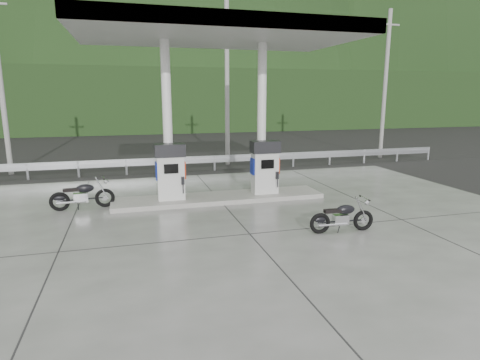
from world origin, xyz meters
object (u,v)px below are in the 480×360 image
object	(u,v)px
gas_pump_right	(265,167)
motorcycle_right	(342,217)
gas_pump_left	(170,172)
motorcycle_left	(82,196)

from	to	relation	value
gas_pump_right	motorcycle_right	bearing A→B (deg)	-79.52
gas_pump_right	gas_pump_left	bearing A→B (deg)	180.00
gas_pump_left	motorcycle_left	size ratio (longest dim) A/B	1.01
gas_pump_left	motorcycle_right	distance (m)	5.63
gas_pump_left	motorcycle_left	distance (m)	2.78
gas_pump_left	motorcycle_left	bearing A→B (deg)	177.73
gas_pump_left	motorcycle_right	size ratio (longest dim) A/B	1.11
gas_pump_left	gas_pump_right	bearing A→B (deg)	0.00
gas_pump_left	motorcycle_right	world-z (taller)	gas_pump_left
gas_pump_left	motorcycle_right	bearing A→B (deg)	-45.25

